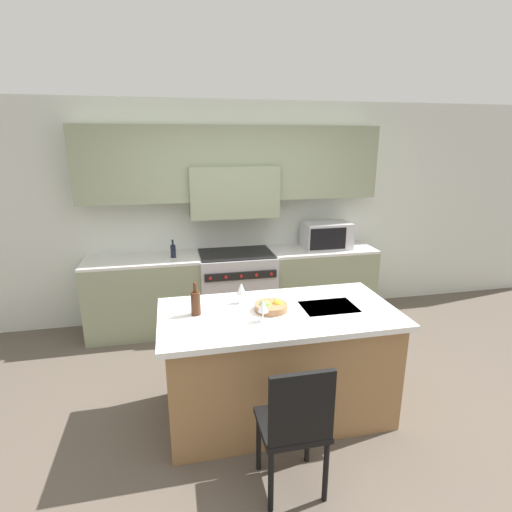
{
  "coord_description": "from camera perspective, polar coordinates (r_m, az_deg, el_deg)",
  "views": [
    {
      "loc": [
        -0.75,
        -2.77,
        2.23
      ],
      "look_at": [
        0.03,
        0.79,
        1.18
      ],
      "focal_mm": 28.0,
      "sensor_mm": 36.0,
      "label": 1
    }
  ],
  "objects": [
    {
      "name": "fruit_bowl",
      "position": [
        3.21,
        2.14,
        -7.24
      ],
      "size": [
        0.27,
        0.27,
        0.09
      ],
      "color": "#996B47",
      "rests_on": "kitchen_island"
    },
    {
      "name": "wine_glass_far",
      "position": [
        3.32,
        -2.12,
        -4.81
      ],
      "size": [
        0.08,
        0.08,
        0.18
      ],
      "color": "white",
      "rests_on": "kitchen_island"
    },
    {
      "name": "microwave",
      "position": [
        5.11,
        10.02,
        2.93
      ],
      "size": [
        0.59,
        0.38,
        0.33
      ],
      "color": "#B7B7BC",
      "rests_on": "back_counter"
    },
    {
      "name": "back_cabinetry",
      "position": [
        4.95,
        -3.51,
        8.77
      ],
      "size": [
        10.0,
        0.46,
        2.7
      ],
      "color": "silver",
      "rests_on": "ground_plane"
    },
    {
      "name": "wine_glass_near",
      "position": [
        2.99,
        1.02,
        -7.2
      ],
      "size": [
        0.08,
        0.08,
        0.18
      ],
      "color": "white",
      "rests_on": "kitchen_island"
    },
    {
      "name": "island_chair",
      "position": [
        2.7,
        5.67,
        -22.66
      ],
      "size": [
        0.42,
        0.4,
        0.96
      ],
      "color": "black",
      "rests_on": "ground_plane"
    },
    {
      "name": "wine_bottle",
      "position": [
        3.14,
        -8.61,
        -6.59
      ],
      "size": [
        0.08,
        0.08,
        0.26
      ],
      "color": "#422314",
      "rests_on": "kitchen_island"
    },
    {
      "name": "ground_plane",
      "position": [
        3.63,
        2.43,
        -21.76
      ],
      "size": [
        10.0,
        10.0,
        0.0
      ],
      "primitive_type": "plane",
      "color": "brown"
    },
    {
      "name": "back_counter",
      "position": [
        4.99,
        -2.84,
        -4.64
      ],
      "size": [
        3.53,
        0.62,
        0.92
      ],
      "color": "gray",
      "rests_on": "ground_plane"
    },
    {
      "name": "range_stove",
      "position": [
        4.97,
        -2.8,
        -4.7
      ],
      "size": [
        0.9,
        0.7,
        0.92
      ],
      "color": "#B7B7BC",
      "rests_on": "ground_plane"
    },
    {
      "name": "oil_bottle_on_counter",
      "position": [
        4.73,
        -11.76,
        0.73
      ],
      "size": [
        0.06,
        0.06,
        0.21
      ],
      "color": "black",
      "rests_on": "back_counter"
    },
    {
      "name": "kitchen_island",
      "position": [
        3.42,
        3.15,
        -14.91
      ],
      "size": [
        1.89,
        0.96,
        0.93
      ],
      "color": "olive",
      "rests_on": "ground_plane"
    }
  ]
}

